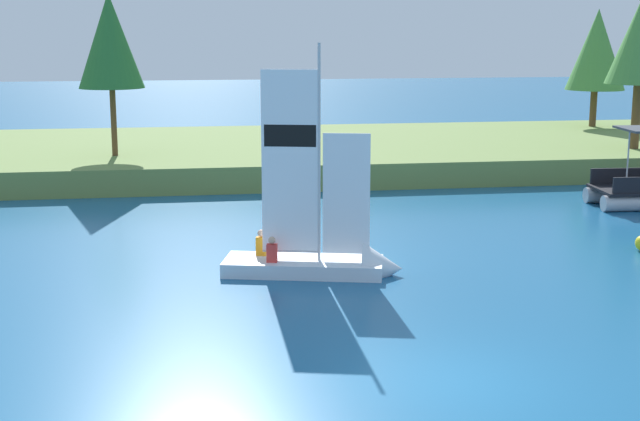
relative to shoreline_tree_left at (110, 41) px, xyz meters
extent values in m
plane|color=#195684|center=(7.87, -24.38, -6.04)|extent=(200.00, 200.00, 0.00)
cube|color=olive|center=(7.87, 3.51, -5.49)|extent=(80.00, 15.40, 1.10)
cylinder|color=brown|center=(0.00, 0.00, -3.47)|extent=(0.25, 0.25, 2.94)
cone|color=#286B2D|center=(0.00, 0.00, 0.02)|extent=(2.82, 2.82, 4.04)
cylinder|color=brown|center=(23.60, -1.26, -3.45)|extent=(0.41, 0.41, 2.99)
cylinder|color=brown|center=(25.88, 7.96, -3.91)|extent=(0.38, 0.38, 2.06)
cone|color=#47893D|center=(25.88, 7.96, -0.65)|extent=(3.27, 3.27, 4.45)
cube|color=silver|center=(6.15, -16.35, -5.84)|extent=(4.58, 2.56, 0.39)
cone|color=silver|center=(8.26, -16.88, -5.84)|extent=(1.39, 1.63, 1.41)
cylinder|color=#B7B7BC|center=(6.57, -16.46, -2.72)|extent=(0.08, 0.08, 5.85)
cube|color=white|center=(5.82, -16.27, -2.95)|extent=(1.52, 0.40, 4.90)
cube|color=black|center=(5.82, -16.27, -2.25)|extent=(1.37, 0.37, 0.59)
cube|color=white|center=(7.29, -16.64, -3.81)|extent=(1.24, 0.34, 3.28)
cylinder|color=#B7B7BC|center=(5.82, -16.27, -5.43)|extent=(1.52, 0.43, 0.06)
cube|color=red|center=(5.28, -16.49, -5.40)|extent=(0.32, 0.26, 0.49)
sphere|color=tan|center=(5.28, -16.49, -5.04)|extent=(0.20, 0.20, 0.20)
cube|color=orange|center=(5.05, -15.73, -5.39)|extent=(0.32, 0.26, 0.52)
sphere|color=tan|center=(5.05, -15.73, -5.02)|extent=(0.20, 0.20, 0.20)
cylinder|color=#B2B2B7|center=(19.33, -8.92, -4.25)|extent=(0.06, 0.06, 2.18)
camera|label=1|loc=(3.04, -40.02, 0.61)|focal=50.57mm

